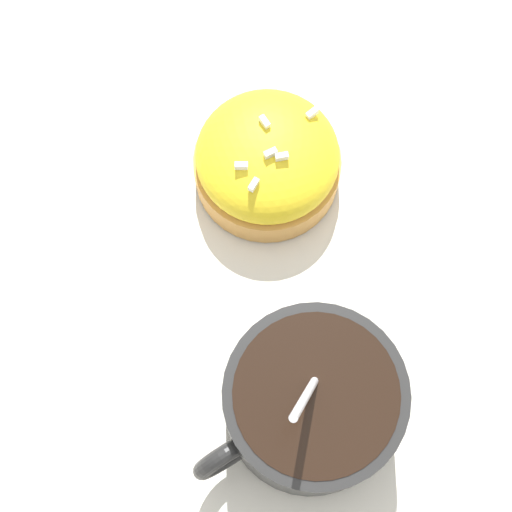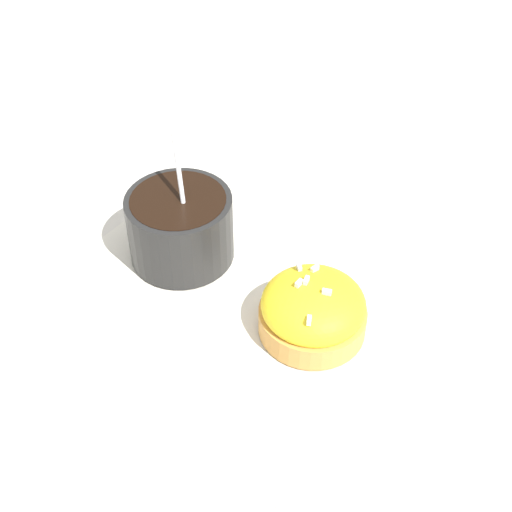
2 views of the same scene
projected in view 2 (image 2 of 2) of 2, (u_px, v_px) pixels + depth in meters
The scene contains 4 objects.
ground_plane at pixel (244, 292), 0.60m from camera, with size 3.00×3.00×0.00m, color silver.
paper_napkin at pixel (244, 291), 0.60m from camera, with size 0.30×0.30×0.00m.
coffee_cup at pixel (181, 224), 0.60m from camera, with size 0.09×0.11×0.11m.
frosted_pastry at pixel (312, 311), 0.55m from camera, with size 0.08×0.08×0.05m.
Camera 2 is at (0.27, -0.32, 0.43)m, focal length 50.00 mm.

